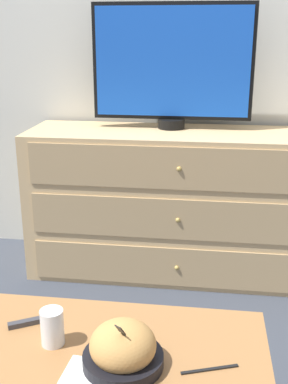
% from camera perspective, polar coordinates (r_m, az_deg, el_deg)
% --- Properties ---
extents(ground_plane, '(12.00, 12.00, 0.00)m').
position_cam_1_polar(ground_plane, '(3.12, 4.64, -6.71)').
color(ground_plane, '#383D47').
extents(wall_back, '(12.00, 0.05, 2.60)m').
position_cam_1_polar(wall_back, '(2.85, 5.37, 17.92)').
color(wall_back, silver).
rests_on(wall_back, ground_plane).
extents(dresser, '(1.68, 0.52, 0.82)m').
position_cam_1_polar(dresser, '(2.71, 4.39, -1.37)').
color(dresser, tan).
rests_on(dresser, ground_plane).
extents(tv, '(0.86, 0.15, 0.66)m').
position_cam_1_polar(tv, '(2.65, 3.39, 14.81)').
color(tv, black).
rests_on(tv, dresser).
extents(coffee_table, '(1.00, 0.55, 0.39)m').
position_cam_1_polar(coffee_table, '(1.59, -4.48, -19.53)').
color(coffee_table, '#9E6B3D').
rests_on(coffee_table, ground_plane).
extents(takeout_bowl, '(0.24, 0.24, 0.17)m').
position_cam_1_polar(takeout_bowl, '(1.47, -2.51, -18.12)').
color(takeout_bowl, black).
rests_on(takeout_bowl, coffee_table).
extents(drink_cup, '(0.07, 0.07, 0.12)m').
position_cam_1_polar(drink_cup, '(1.58, -10.80, -15.69)').
color(drink_cup, beige).
rests_on(drink_cup, coffee_table).
extents(napkin, '(0.18, 0.18, 0.00)m').
position_cam_1_polar(napkin, '(1.46, -6.32, -21.05)').
color(napkin, white).
rests_on(napkin, coffee_table).
extents(knife, '(0.17, 0.07, 0.01)m').
position_cam_1_polar(knife, '(1.49, 7.79, -20.11)').
color(knife, black).
rests_on(knife, coffee_table).
extents(remote_control, '(0.12, 0.08, 0.02)m').
position_cam_1_polar(remote_control, '(1.70, -13.58, -14.78)').
color(remote_control, '#38383D').
rests_on(remote_control, coffee_table).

